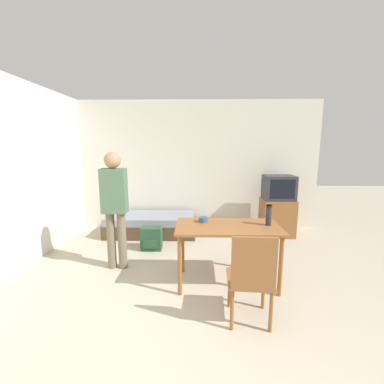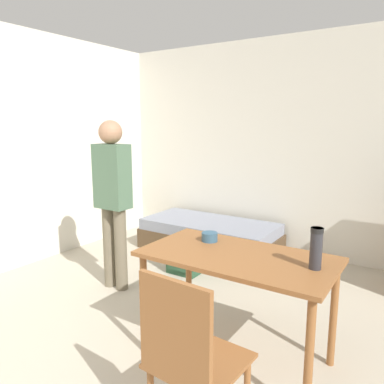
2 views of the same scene
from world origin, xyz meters
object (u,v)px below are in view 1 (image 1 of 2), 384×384
at_px(daybed, 151,224).
at_px(thermos_flask, 269,214).
at_px(mate_bowl, 203,219).
at_px(dining_table, 228,233).
at_px(wooden_chair, 251,276).
at_px(tv, 278,207).
at_px(backpack, 151,238).
at_px(person_standing, 115,202).

xyz_separation_m(daybed, thermos_flask, (1.82, -1.84, 0.72)).
bearing_deg(mate_bowl, dining_table, -26.18).
bearing_deg(wooden_chair, daybed, 118.37).
bearing_deg(tv, wooden_chair, -111.73).
bearing_deg(thermos_flask, backpack, 148.28).
height_order(tv, person_standing, person_standing).
bearing_deg(wooden_chair, person_standing, 144.52).
xyz_separation_m(thermos_flask, backpack, (-1.68, 1.04, -0.72)).
relative_size(daybed, mate_bowl, 14.68).
xyz_separation_m(daybed, tv, (2.52, -0.00, 0.38)).
bearing_deg(person_standing, mate_bowl, -10.86).
bearing_deg(person_standing, wooden_chair, -35.48).
xyz_separation_m(thermos_flask, mate_bowl, (-0.82, 0.12, -0.11)).
bearing_deg(tv, mate_bowl, -131.34).
distance_m(dining_table, wooden_chair, 0.83).
distance_m(daybed, tv, 2.55).
bearing_deg(tv, daybed, 179.96).
bearing_deg(backpack, mate_bowl, -46.80).
relative_size(dining_table, backpack, 3.29).
distance_m(daybed, backpack, 0.81).
xyz_separation_m(dining_table, mate_bowl, (-0.31, 0.15, 0.13)).
xyz_separation_m(dining_table, person_standing, (-1.55, 0.39, 0.31)).
xyz_separation_m(daybed, dining_table, (1.31, -1.87, 0.48)).
distance_m(daybed, wooden_chair, 3.07).
bearing_deg(backpack, daybed, 100.02).
bearing_deg(mate_bowl, backpack, 133.20).
height_order(dining_table, mate_bowl, mate_bowl).
relative_size(mate_bowl, backpack, 0.31).
relative_size(tv, person_standing, 0.71).
xyz_separation_m(person_standing, backpack, (0.38, 0.68, -0.79)).
bearing_deg(person_standing, dining_table, -14.11).
bearing_deg(mate_bowl, tv, 48.66).
xyz_separation_m(wooden_chair, backpack, (-1.31, 1.88, -0.33)).
bearing_deg(dining_table, thermos_flask, 3.45).
bearing_deg(dining_table, wooden_chair, -80.45).
relative_size(daybed, backpack, 4.50).
height_order(thermos_flask, backpack, thermos_flask).
distance_m(tv, dining_table, 2.23).
bearing_deg(wooden_chair, thermos_flask, 65.98).
bearing_deg(wooden_chair, dining_table, 99.55).
relative_size(wooden_chair, thermos_flask, 3.67).
xyz_separation_m(person_standing, mate_bowl, (1.24, -0.24, -0.18)).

